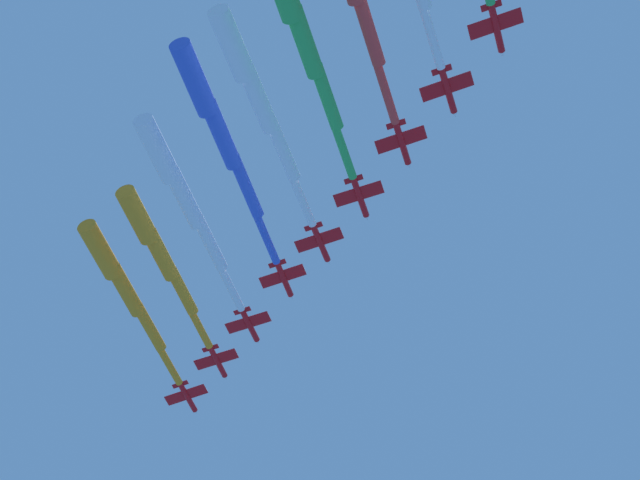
{
  "coord_description": "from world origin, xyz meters",
  "views": [
    {
      "loc": [
        -58.5,
        125.7,
        46.26
      ],
      "look_at": [
        0.0,
        0.0,
        199.76
      ],
      "focal_mm": 66.52,
      "sensor_mm": 36.0,
      "label": 1
    }
  ],
  "objects": [
    {
      "name": "jet_port_outer",
      "position": [
        -15.13,
        38.11,
        198.86
      ],
      "size": [
        13.03,
        54.0,
        3.94
      ],
      "color": "red"
    },
    {
      "name": "jet_starboard_inner",
      "position": [
        16.95,
        18.2,
        199.97
      ],
      "size": [
        12.36,
        55.32,
        3.9
      ],
      "color": "red"
    },
    {
      "name": "jet_port_mid",
      "position": [
        5.52,
        26.66,
        201.27
      ],
      "size": [
        13.75,
        57.71,
        4.02
      ],
      "color": "red"
    },
    {
      "name": "jet_starboard_mid",
      "position": [
        -3.93,
        31.53,
        199.21
      ],
      "size": [
        12.02,
        54.49,
        3.93
      ],
      "color": "red"
    },
    {
      "name": "jet_lead",
      "position": [
        37.89,
        2.95,
        200.67
      ],
      "size": [
        12.65,
        53.25,
        4.02
      ],
      "color": "red"
    },
    {
      "name": "jet_port_inner",
      "position": [
        27.56,
        7.96,
        200.47
      ],
      "size": [
        12.28,
        50.3,
        3.95
      ],
      "color": "red"
    }
  ]
}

